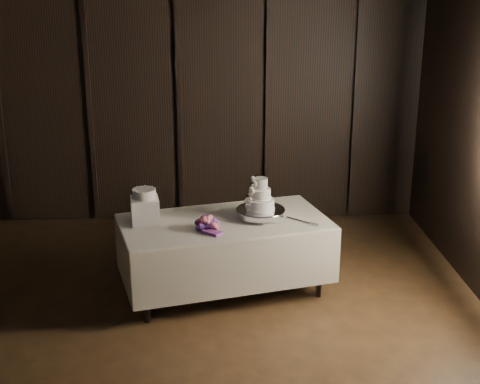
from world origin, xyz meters
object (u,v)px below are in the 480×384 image
wedding_cake (258,197)px  box_pedestal (145,210)px  display_table (225,253)px  small_cake (144,194)px  cake_stand (260,214)px  bouquet (207,223)px

wedding_cake → box_pedestal: (-1.09, -0.07, -0.09)m
display_table → small_cake: (-0.76, -0.02, 0.64)m
display_table → wedding_cake: wedding_cake is taller
box_pedestal → small_cake: size_ratio=1.17×
display_table → cake_stand: cake_stand is taller
wedding_cake → box_pedestal: bearing=164.1°
cake_stand → small_cake: bearing=-175.5°
display_table → bouquet: bouquet is taller
cake_stand → small_cake: 1.14m
cake_stand → box_pedestal: (-1.11, -0.09, 0.08)m
cake_stand → box_pedestal: 1.12m
box_pedestal → display_table: bearing=1.8°
bouquet → wedding_cake: bearing=29.0°
wedding_cake → small_cake: 1.10m
display_table → bouquet: 0.49m
cake_stand → wedding_cake: (-0.02, -0.01, 0.17)m
box_pedestal → cake_stand: bearing=4.5°
cake_stand → bouquet: size_ratio=1.27×
display_table → small_cake: small_cake is taller
bouquet → small_cake: small_cake is taller
small_cake → wedding_cake: bearing=3.9°
display_table → cake_stand: size_ratio=4.53×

